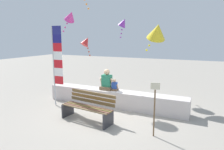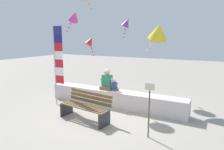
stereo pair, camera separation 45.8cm
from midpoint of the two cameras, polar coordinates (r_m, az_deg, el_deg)
ground_plane at (r=7.09m, az=-1.45°, el=-11.07°), size 40.00×40.00×0.00m
seawall_ledge at (r=7.81m, az=2.16°, el=-6.63°), size 5.54×0.59×0.62m
park_bench at (r=6.55m, az=-5.41°, el=-9.01°), size 1.80×0.81×0.88m
person_adult at (r=7.81m, az=0.27°, el=-1.88°), size 0.53×0.39×0.81m
person_child at (r=7.70m, az=2.41°, el=-3.14°), size 0.30×0.22×0.45m
flag_banner at (r=7.90m, az=-13.64°, el=4.32°), size 0.44×0.05×3.04m
kite_red at (r=10.88m, az=-5.03°, el=9.47°), size 0.73×0.76×1.07m
kite_purple at (r=10.36m, az=5.47°, el=14.52°), size 0.59×0.67×1.04m
kite_magenta at (r=10.32m, az=-9.38°, el=16.06°), size 0.84×0.77×1.10m
kite_yellow at (r=8.17m, az=14.64°, el=11.85°), size 1.11×1.17×1.19m
sign_post at (r=5.38m, az=12.93°, el=-8.65°), size 0.24×0.06×1.47m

